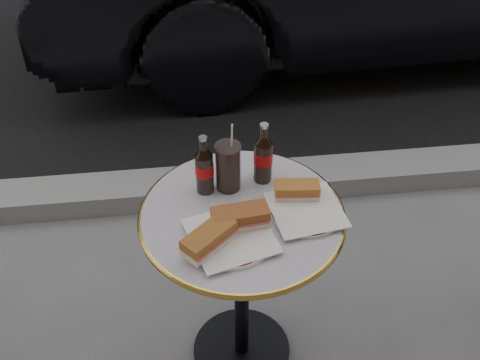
{
  "coord_description": "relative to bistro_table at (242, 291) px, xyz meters",
  "views": [
    {
      "loc": [
        -0.16,
        -1.28,
        1.98
      ],
      "look_at": [
        0.0,
        0.05,
        0.82
      ],
      "focal_mm": 45.0,
      "sensor_mm": 36.0,
      "label": 1
    }
  ],
  "objects": [
    {
      "name": "curb",
      "position": [
        0.0,
        0.9,
        -0.32
      ],
      "size": [
        40.0,
        0.2,
        0.12
      ],
      "primitive_type": "cube",
      "color": "gray",
      "rests_on": "ground"
    },
    {
      "name": "plate_right",
      "position": [
        0.19,
        -0.02,
        0.37
      ],
      "size": [
        0.22,
        0.22,
        0.01
      ],
      "primitive_type": "cylinder",
      "rotation": [
        0.0,
        0.0,
        -0.03
      ],
      "color": "silver",
      "rests_on": "bistro_table"
    },
    {
      "name": "sandwich_right",
      "position": [
        0.17,
        0.04,
        0.4
      ],
      "size": [
        0.14,
        0.08,
        0.05
      ],
      "primitive_type": "cube",
      "rotation": [
        0.0,
        0.0,
        -0.09
      ],
      "color": "#AE6E2C",
      "rests_on": "plate_right"
    },
    {
      "name": "ground",
      "position": [
        0.0,
        0.0,
        -0.37
      ],
      "size": [
        80.0,
        80.0,
        0.0
      ],
      "primitive_type": "plane",
      "color": "slate",
      "rests_on": "ground"
    },
    {
      "name": "cola_bottle_left",
      "position": [
        -0.1,
        0.12,
        0.47
      ],
      "size": [
        0.07,
        0.07,
        0.21
      ],
      "primitive_type": null,
      "rotation": [
        0.0,
        0.0,
        0.19
      ],
      "color": "black",
      "rests_on": "bistro_table"
    },
    {
      "name": "cola_bottle_right",
      "position": [
        0.08,
        0.15,
        0.47
      ],
      "size": [
        0.07,
        0.07,
        0.21
      ],
      "primitive_type": null,
      "rotation": [
        0.0,
        0.0,
        0.13
      ],
      "color": "black",
      "rests_on": "bistro_table"
    },
    {
      "name": "sandwich_left_a",
      "position": [
        -0.11,
        -0.13,
        0.41
      ],
      "size": [
        0.17,
        0.16,
        0.06
      ],
      "primitive_type": "cube",
      "rotation": [
        0.0,
        0.0,
        0.72
      ],
      "color": "#9A5C27",
      "rests_on": "plate_left"
    },
    {
      "name": "bistro_table",
      "position": [
        0.0,
        0.0,
        0.0
      ],
      "size": [
        0.62,
        0.62,
        0.73
      ],
      "primitive_type": null,
      "color": "#BAB2C4",
      "rests_on": "ground"
    },
    {
      "name": "sandwich_left_b",
      "position": [
        -0.01,
        -0.06,
        0.41
      ],
      "size": [
        0.17,
        0.09,
        0.06
      ],
      "primitive_type": "cube",
      "rotation": [
        0.0,
        0.0,
        0.11
      ],
      "color": "brown",
      "rests_on": "plate_left"
    },
    {
      "name": "plate_left",
      "position": [
        -0.04,
        -0.1,
        0.37
      ],
      "size": [
        0.26,
        0.26,
        0.01
      ],
      "primitive_type": "cylinder",
      "rotation": [
        0.0,
        0.0,
        0.1
      ],
      "color": "white",
      "rests_on": "bistro_table"
    },
    {
      "name": "cola_glass",
      "position": [
        -0.03,
        0.12,
        0.45
      ],
      "size": [
        0.1,
        0.1,
        0.16
      ],
      "primitive_type": "cylinder",
      "rotation": [
        0.0,
        0.0,
        -0.22
      ],
      "color": "black",
      "rests_on": "bistro_table"
    }
  ]
}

